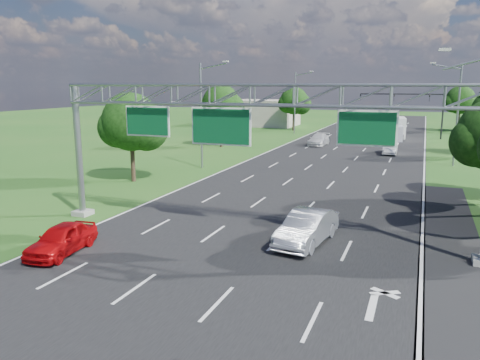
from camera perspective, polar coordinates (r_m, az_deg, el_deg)
The scene contains 19 objects.
ground at distance 42.34m, azimuth 9.47°, elevation 0.49°, with size 220.00×220.00×0.00m, color #1F5319.
road at distance 42.34m, azimuth 9.47°, elevation 0.49°, with size 18.00×180.00×0.02m, color black.
road_flare at distance 26.03m, azimuth 24.30°, elevation -7.44°, with size 3.00×30.00×0.02m, color black.
sign_gantry at distance 24.14m, azimuth 1.69°, elevation 8.88°, with size 23.50×1.00×9.56m.
traffic_signal at distance 75.76m, azimuth 20.89°, elevation 8.67°, with size 12.21×0.24×7.00m.
streetlight_l_near at distance 45.32m, azimuth -4.55°, elevation 8.45°, with size 2.97×0.22×10.16m.
streetlight_l_far at distance 78.28m, azimuth 6.86°, elevation 9.70°, with size 2.97×0.22×10.16m.
streetlight_r_mid at distance 50.84m, azimuth 24.81°, elevation 7.77°, with size 2.97×0.22×10.16m.
tree_verge_la at distance 39.80m, azimuth -13.02°, elevation 6.57°, with size 5.76×4.80×7.40m.
tree_verge_lb at distance 60.90m, azimuth -2.26°, elevation 9.11°, with size 5.76×4.80×8.06m.
tree_verge_lc at distance 83.58m, azimuth 6.65°, elevation 9.41°, with size 5.76×4.80×7.62m.
tree_verge_re at distance 88.96m, azimuth 25.31°, elevation 8.66°, with size 5.76×4.80×7.84m.
building_left at distance 93.95m, azimuth 2.47°, elevation 8.19°, with size 14.00×10.00×5.00m, color gray.
red_coupe at distance 24.26m, azimuth -20.92°, elevation -6.73°, with size 1.71×4.24×1.44m, color #BC080C.
silver_sedan at distance 24.23m, azimuth 8.15°, elevation -5.79°, with size 1.78×5.11×1.68m, color silver.
car_queue_a at distance 63.82m, azimuth 9.57°, elevation 4.87°, with size 2.12×5.21×1.51m, color silver.
car_queue_b at distance 78.49m, azimuth 15.24°, elevation 5.76°, with size 2.07×4.49×1.25m, color black.
car_queue_d at distance 57.61m, azimuth 17.84°, elevation 3.74°, with size 1.53×4.38×1.44m, color silver.
box_truck at distance 74.18m, azimuth 18.47°, elevation 5.95°, with size 3.02×8.55×3.16m.
Camera 1 is at (8.47, -10.70, 8.02)m, focal length 35.00 mm.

